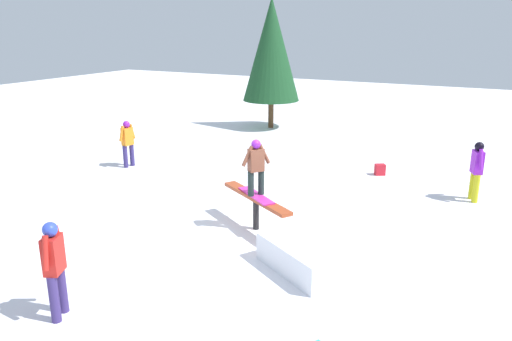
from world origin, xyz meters
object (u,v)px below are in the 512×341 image
(bystander_purple, at_px, (477,168))
(backpack_on_snow, at_px, (380,170))
(rail_feature, at_px, (256,201))
(main_rider_on_rail, at_px, (256,169))
(bystander_red, at_px, (54,265))
(pine_tree_far, at_px, (271,50))
(bystander_orange, at_px, (128,141))

(bystander_purple, bearing_deg, backpack_on_snow, 45.07)
(backpack_on_snow, bearing_deg, rail_feature, -136.47)
(main_rider_on_rail, distance_m, backpack_on_snow, 5.85)
(bystander_red, height_order, pine_tree_far, pine_tree_far)
(rail_feature, height_order, bystander_orange, bystander_orange)
(bystander_orange, bearing_deg, main_rider_on_rail, 75.24)
(bystander_purple, relative_size, pine_tree_far, 0.28)
(bystander_red, bearing_deg, bystander_orange, 9.75)
(bystander_red, relative_size, backpack_on_snow, 4.78)
(rail_feature, distance_m, backpack_on_snow, 5.73)
(bystander_purple, xyz_separation_m, pine_tree_far, (8.94, -6.19, 2.52))
(rail_feature, distance_m, main_rider_on_rail, 0.76)
(backpack_on_snow, bearing_deg, bystander_orange, 169.03)
(bystander_orange, relative_size, pine_tree_far, 0.27)
(bystander_orange, bearing_deg, bystander_red, 43.08)
(main_rider_on_rail, height_order, bystander_red, main_rider_on_rail)
(bystander_red, bearing_deg, pine_tree_far, -11.12)
(bystander_red, xyz_separation_m, backpack_on_snow, (-2.63, -10.11, -0.74))
(main_rider_on_rail, xyz_separation_m, bystander_red, (1.16, 4.59, -0.52))
(bystander_orange, height_order, bystander_purple, bystander_purple)
(bystander_purple, bearing_deg, bystander_red, 126.92)
(pine_tree_far, bearing_deg, bystander_red, 103.19)
(bystander_purple, height_order, pine_tree_far, pine_tree_far)
(bystander_orange, bearing_deg, pine_tree_far, 179.14)
(rail_feature, relative_size, bystander_orange, 1.50)
(main_rider_on_rail, relative_size, backpack_on_snow, 3.83)
(main_rider_on_rail, distance_m, pine_tree_far, 11.70)
(rail_feature, bearing_deg, bystander_red, 107.03)
(main_rider_on_rail, relative_size, bystander_orange, 0.86)
(main_rider_on_rail, height_order, backpack_on_snow, main_rider_on_rail)
(main_rider_on_rail, xyz_separation_m, backpack_on_snow, (-1.46, -5.52, -1.27))
(backpack_on_snow, height_order, pine_tree_far, pine_tree_far)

